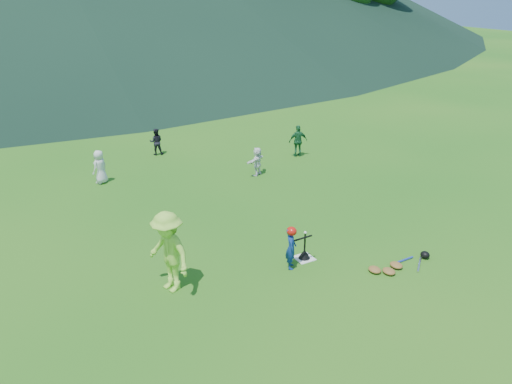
% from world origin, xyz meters
% --- Properties ---
extents(ground, '(120.00, 120.00, 0.00)m').
position_xyz_m(ground, '(0.00, 0.00, 0.00)').
color(ground, '#195B14').
rests_on(ground, ground).
extents(home_plate, '(0.45, 0.45, 0.02)m').
position_xyz_m(home_plate, '(0.00, 0.00, 0.01)').
color(home_plate, silver).
rests_on(home_plate, ground).
extents(baseball, '(0.08, 0.08, 0.08)m').
position_xyz_m(baseball, '(0.00, 0.00, 0.74)').
color(baseball, white).
rests_on(baseball, batting_tee).
extents(batter_child, '(0.42, 0.47, 1.07)m').
position_xyz_m(batter_child, '(-0.53, -0.18, 0.54)').
color(batter_child, navy).
rests_on(batter_child, ground).
extents(adult_coach, '(1.06, 1.40, 1.92)m').
position_xyz_m(adult_coach, '(-3.40, 0.36, 0.96)').
color(adult_coach, '#97D83F').
rests_on(adult_coach, ground).
extents(fielder_a, '(0.68, 0.62, 1.17)m').
position_xyz_m(fielder_a, '(-3.24, 7.67, 0.59)').
color(fielder_a, silver).
rests_on(fielder_a, ground).
extents(fielder_b, '(0.63, 0.55, 1.07)m').
position_xyz_m(fielder_b, '(-0.57, 9.67, 0.54)').
color(fielder_b, black).
rests_on(fielder_b, ground).
extents(fielder_c, '(0.80, 0.49, 1.27)m').
position_xyz_m(fielder_c, '(4.27, 6.73, 0.63)').
color(fielder_c, '#1B5C32').
rests_on(fielder_c, ground).
extents(fielder_d, '(0.99, 0.72, 1.04)m').
position_xyz_m(fielder_d, '(1.84, 5.71, 0.52)').
color(fielder_d, white).
rests_on(fielder_d, ground).
extents(batting_tee, '(0.30, 0.30, 0.68)m').
position_xyz_m(batting_tee, '(0.00, 0.00, 0.13)').
color(batting_tee, black).
rests_on(batting_tee, home_plate).
extents(batter_gear, '(0.73, 0.26, 0.43)m').
position_xyz_m(batter_gear, '(-0.50, -0.18, 0.97)').
color(batter_gear, '#B9140C').
rests_on(batter_gear, ground).
extents(equipment_pile, '(1.80, 0.73, 0.19)m').
position_xyz_m(equipment_pile, '(1.73, -1.46, 0.07)').
color(equipment_pile, olive).
rests_on(equipment_pile, ground).
extents(outfield_fence, '(70.07, 0.08, 1.33)m').
position_xyz_m(outfield_fence, '(0.00, 28.00, 0.70)').
color(outfield_fence, gray).
rests_on(outfield_fence, ground).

